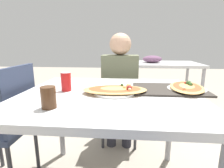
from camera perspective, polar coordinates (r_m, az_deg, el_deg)
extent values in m
cube|color=silver|center=(1.13, -0.89, -3.94)|extent=(1.14, 0.98, 0.04)
cylinder|color=#99999E|center=(1.78, -16.35, -11.28)|extent=(0.05, 0.05, 0.73)
cylinder|color=#99999E|center=(1.72, 18.40, -12.36)|extent=(0.05, 0.05, 0.73)
cube|color=#2D3851|center=(1.93, 2.57, -5.91)|extent=(0.40, 0.40, 0.04)
cube|color=#2D3851|center=(2.05, 2.85, 2.35)|extent=(0.38, 0.03, 0.46)
cylinder|color=#38383D|center=(1.87, 7.66, -14.67)|extent=(0.03, 0.03, 0.44)
cylinder|color=#38383D|center=(1.88, -3.07, -14.37)|extent=(0.03, 0.03, 0.44)
cylinder|color=#38383D|center=(2.18, 7.24, -10.53)|extent=(0.03, 0.03, 0.44)
cylinder|color=#38383D|center=(2.19, -1.83, -10.31)|extent=(0.03, 0.03, 0.44)
cube|color=#2D3851|center=(1.59, -32.69, -12.30)|extent=(0.40, 0.40, 0.04)
cube|color=#2D3851|center=(1.40, -27.89, -4.11)|extent=(0.03, 0.38, 0.46)
cylinder|color=#38383D|center=(1.91, -32.84, -16.17)|extent=(0.03, 0.03, 0.44)
cylinder|color=#38383D|center=(1.73, -23.43, -18.07)|extent=(0.03, 0.03, 0.44)
cylinder|color=#2D2D38|center=(1.91, 4.92, -13.34)|extent=(0.10, 0.10, 0.48)
cylinder|color=#2D2D38|center=(1.91, -0.19, -13.20)|extent=(0.10, 0.10, 0.48)
cube|color=#60664C|center=(1.83, 2.62, 1.69)|extent=(0.37, 0.21, 0.49)
sphere|color=tan|center=(1.80, 2.74, 12.89)|extent=(0.22, 0.22, 0.22)
cylinder|color=white|center=(1.13, 0.90, -2.62)|extent=(0.27, 0.27, 0.01)
ellipsoid|color=tan|center=(1.12, 0.90, -1.78)|extent=(0.43, 0.26, 0.02)
ellipsoid|color=#C14C28|center=(1.12, 0.90, -1.48)|extent=(0.35, 0.22, 0.01)
sphere|color=maroon|center=(1.09, 5.63, -1.41)|extent=(0.04, 0.04, 0.04)
sphere|color=beige|center=(1.16, 5.52, -0.50)|extent=(0.03, 0.03, 0.03)
sphere|color=beige|center=(1.07, 5.82, -1.86)|extent=(0.02, 0.02, 0.02)
sphere|color=#335928|center=(1.19, 3.28, -0.38)|extent=(0.02, 0.02, 0.02)
sphere|color=beige|center=(1.13, 4.15, -1.04)|extent=(0.03, 0.03, 0.03)
cylinder|color=red|center=(1.21, -14.76, 0.69)|extent=(0.07, 0.07, 0.12)
cylinder|color=silver|center=(1.20, -14.93, 3.60)|extent=(0.06, 0.06, 0.00)
cylinder|color=#4C2D19|center=(0.91, -20.03, -4.14)|extent=(0.07, 0.07, 0.11)
cube|color=#332D28|center=(1.26, 18.09, -1.62)|extent=(0.48, 0.33, 0.01)
cylinder|color=white|center=(1.29, 23.13, -1.63)|extent=(0.25, 0.25, 0.01)
ellipsoid|color=tan|center=(1.29, 23.20, -0.90)|extent=(0.29, 0.41, 0.02)
ellipsoid|color=#C14C28|center=(1.29, 23.22, -0.64)|extent=(0.24, 0.33, 0.01)
sphere|color=#335928|center=(1.34, 23.73, 0.25)|extent=(0.04, 0.04, 0.04)
sphere|color=beige|center=(1.18, 22.43, -1.40)|extent=(0.02, 0.02, 0.02)
sphere|color=maroon|center=(1.35, 22.98, 0.26)|extent=(0.02, 0.02, 0.02)
sphere|color=#335928|center=(1.31, 24.27, -0.17)|extent=(0.03, 0.03, 0.03)
cube|color=silver|center=(3.12, 16.96, 6.30)|extent=(1.10, 0.80, 0.04)
ellipsoid|color=#724C6B|center=(3.07, 13.01, 7.94)|extent=(0.32, 0.24, 0.12)
cylinder|color=#99999E|center=(2.78, 7.79, -2.13)|extent=(0.05, 0.05, 0.73)
cylinder|color=#99999E|center=(3.00, 27.22, -2.33)|extent=(0.05, 0.05, 0.73)
cylinder|color=#99999E|center=(3.46, 7.23, 0.87)|extent=(0.05, 0.05, 0.73)
cylinder|color=#99999E|center=(3.64, 23.15, 0.53)|extent=(0.05, 0.05, 0.73)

